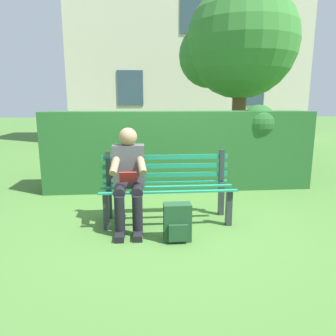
# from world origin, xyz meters

# --- Properties ---
(ground) EXTENTS (60.00, 60.00, 0.00)m
(ground) POSITION_xyz_m (0.00, 0.00, 0.00)
(ground) COLOR #477533
(park_bench) EXTENTS (1.65, 0.53, 0.88)m
(park_bench) POSITION_xyz_m (0.00, -0.09, 0.45)
(park_bench) COLOR #2D3338
(park_bench) RESTS_ON ground
(person_seated) EXTENTS (0.44, 0.73, 1.20)m
(person_seated) POSITION_xyz_m (0.47, 0.10, 0.64)
(person_seated) COLOR #4C4C51
(person_seated) RESTS_ON ground
(hedge_backdrop) EXTENTS (4.56, 0.77, 1.46)m
(hedge_backdrop) POSITION_xyz_m (-0.38, -1.65, 0.71)
(hedge_backdrop) COLOR #265B28
(hedge_backdrop) RESTS_ON ground
(tree) EXTENTS (2.60, 2.48, 4.06)m
(tree) POSITION_xyz_m (-1.86, -3.54, 2.75)
(tree) COLOR brown
(tree) RESTS_ON ground
(building_facade) EXTENTS (8.82, 2.77, 7.14)m
(building_facade) POSITION_xyz_m (-1.56, -9.06, 3.57)
(building_facade) COLOR beige
(building_facade) RESTS_ON ground
(backpack) EXTENTS (0.30, 0.24, 0.42)m
(backpack) POSITION_xyz_m (-0.06, 0.57, 0.20)
(backpack) COLOR #1E4728
(backpack) RESTS_ON ground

